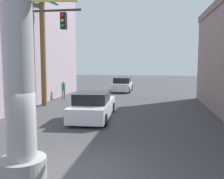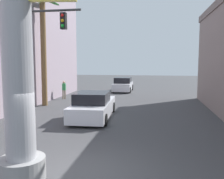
# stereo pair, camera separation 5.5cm
# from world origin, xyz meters

# --- Properties ---
(ground_plane) EXTENTS (86.97, 86.97, 0.00)m
(ground_plane) POSITION_xyz_m (0.00, 10.00, 0.00)
(ground_plane) COLOR #424244
(neon_sign_pole) EXTENTS (3.10, 1.27, 10.03)m
(neon_sign_pole) POSITION_xyz_m (-1.36, -0.73, 4.52)
(neon_sign_pole) COLOR #9E9EA3
(neon_sign_pole) RESTS_ON ground
(traffic_light_mast) EXTENTS (5.30, 0.32, 5.59)m
(traffic_light_mast) POSITION_xyz_m (-4.53, 3.74, 3.98)
(traffic_light_mast) COLOR #333333
(traffic_light_mast) RESTS_ON ground
(car_lead) EXTENTS (2.30, 5.20, 1.56)m
(car_lead) POSITION_xyz_m (-1.35, 7.23, 0.70)
(car_lead) COLOR black
(car_lead) RESTS_ON ground
(car_far) EXTENTS (2.02, 4.22, 1.56)m
(car_far) POSITION_xyz_m (-1.31, 20.66, 0.74)
(car_far) COLOR black
(car_far) RESTS_ON ground
(palm_tree_mid_left) EXTENTS (2.79, 2.69, 8.02)m
(palm_tree_mid_left) POSITION_xyz_m (-6.01, 10.80, 4.75)
(palm_tree_mid_left) COLOR brown
(palm_tree_mid_left) RESTS_ON ground
(pedestrian_far_left) EXTENTS (0.48, 0.48, 1.60)m
(pedestrian_far_left) POSITION_xyz_m (-5.74, 14.13, 0.93)
(pedestrian_far_left) COLOR gray
(pedestrian_far_left) RESTS_ON ground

